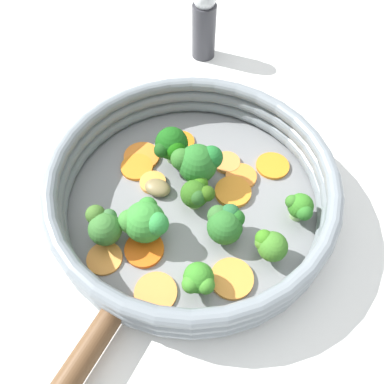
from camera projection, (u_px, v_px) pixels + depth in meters
name	position (u px, v px, depth m)	size (l,w,h in m)	color
ground_plane	(192.00, 204.00, 0.46)	(4.00, 4.00, 0.00)	white
skillet	(192.00, 202.00, 0.46)	(0.31, 0.31, 0.01)	gray
skillet_rim_wall	(192.00, 186.00, 0.43)	(0.33, 0.33, 0.05)	gray
skillet_rivet_left	(94.00, 286.00, 0.39)	(0.01, 0.01, 0.01)	gray
skillet_rivet_right	(153.00, 320.00, 0.37)	(0.01, 0.01, 0.01)	gray
carrot_slice_0	(273.00, 166.00, 0.48)	(0.04, 0.04, 0.00)	orange
carrot_slice_1	(227.00, 163.00, 0.48)	(0.03, 0.03, 0.01)	#EB8C42
carrot_slice_2	(241.00, 177.00, 0.47)	(0.04, 0.04, 0.01)	orange
carrot_slice_3	(153.00, 182.00, 0.46)	(0.03, 0.03, 0.01)	#F69C3F
carrot_slice_4	(180.00, 142.00, 0.50)	(0.04, 0.04, 0.00)	orange
carrot_slice_5	(142.00, 156.00, 0.49)	(0.05, 0.05, 0.00)	orange
carrot_slice_6	(156.00, 292.00, 0.38)	(0.04, 0.04, 0.00)	#F98D3E
carrot_slice_7	(137.00, 167.00, 0.48)	(0.04, 0.04, 0.00)	orange
carrot_slice_8	(233.00, 192.00, 0.45)	(0.04, 0.04, 0.01)	orange
carrot_slice_9	(144.00, 249.00, 0.41)	(0.04, 0.04, 0.01)	#E15D13
carrot_slice_10	(105.00, 258.00, 0.41)	(0.04, 0.04, 0.00)	#F2983F
carrot_slice_11	(235.00, 277.00, 0.39)	(0.05, 0.05, 0.01)	orange
broccoli_floret_0	(199.00, 280.00, 0.37)	(0.04, 0.04, 0.04)	#669448
broccoli_floret_1	(104.00, 227.00, 0.40)	(0.04, 0.04, 0.04)	#779551
broccoli_floret_2	(198.00, 163.00, 0.44)	(0.06, 0.05, 0.06)	#88A567
broccoli_floret_3	(225.00, 223.00, 0.40)	(0.04, 0.05, 0.04)	#8DA465
broccoli_floret_4	(199.00, 192.00, 0.43)	(0.03, 0.04, 0.04)	#7C9758
broccoli_floret_5	(169.00, 146.00, 0.46)	(0.04, 0.05, 0.05)	#70975A
broccoli_floret_6	(270.00, 245.00, 0.39)	(0.03, 0.04, 0.04)	#688750
broccoli_floret_7	(300.00, 207.00, 0.42)	(0.03, 0.03, 0.04)	#85B367
broccoli_floret_8	(145.00, 221.00, 0.40)	(0.05, 0.05, 0.05)	#7EB166
mushroom_piece_0	(158.00, 188.00, 0.45)	(0.03, 0.02, 0.01)	olive
salt_shaker	(204.00, 24.00, 0.58)	(0.04, 0.04, 0.11)	#333338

